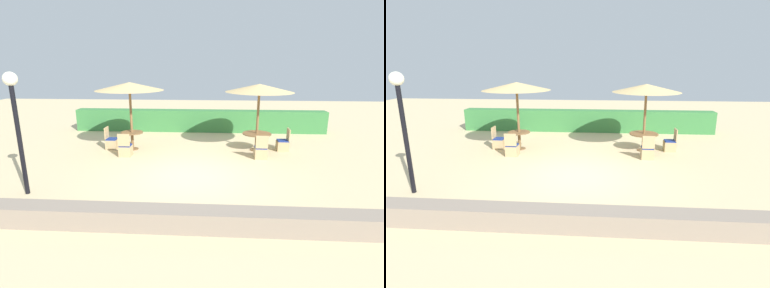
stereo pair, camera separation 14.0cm
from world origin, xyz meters
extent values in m
plane|color=#D1BA8C|center=(0.00, 0.00, 0.00)|extent=(40.00, 40.00, 0.00)
cube|color=#387A3D|center=(0.00, 6.50, 0.56)|extent=(13.00, 0.70, 1.12)
cube|color=gray|center=(0.00, -3.20, 0.24)|extent=(10.00, 0.56, 0.48)
cylinder|color=black|center=(-4.46, -1.64, 1.50)|extent=(0.12, 0.12, 3.00)
sphere|color=silver|center=(-4.46, -1.64, 3.14)|extent=(0.36, 0.36, 0.36)
cylinder|color=brown|center=(2.51, 3.08, 1.32)|extent=(0.10, 0.10, 2.64)
cone|color=tan|center=(2.51, 3.08, 2.56)|extent=(2.71, 2.71, 0.32)
cylinder|color=brown|center=(2.51, 3.08, 0.01)|extent=(0.48, 0.48, 0.03)
cylinder|color=brown|center=(2.51, 3.08, 0.34)|extent=(0.12, 0.12, 0.69)
cylinder|color=brown|center=(2.51, 3.08, 0.71)|extent=(1.17, 1.17, 0.04)
cube|color=tan|center=(2.52, 2.01, 0.20)|extent=(0.46, 0.46, 0.40)
cube|color=navy|center=(2.52, 2.01, 0.43)|extent=(0.42, 0.42, 0.05)
cube|color=tan|center=(2.52, 1.80, 0.69)|extent=(0.46, 0.04, 0.48)
cube|color=tan|center=(3.59, 3.11, 0.20)|extent=(0.46, 0.46, 0.40)
cube|color=navy|center=(3.59, 3.11, 0.43)|extent=(0.42, 0.42, 0.05)
cube|color=tan|center=(3.80, 3.11, 0.69)|extent=(0.04, 0.46, 0.48)
cylinder|color=brown|center=(-2.66, 2.90, 1.35)|extent=(0.10, 0.10, 2.70)
cone|color=tan|center=(-2.66, 2.90, 2.62)|extent=(2.75, 2.75, 0.32)
cylinder|color=brown|center=(-2.66, 2.90, 0.01)|extent=(0.48, 0.48, 0.03)
cylinder|color=brown|center=(-2.66, 2.90, 0.35)|extent=(0.12, 0.12, 0.70)
cylinder|color=brown|center=(-2.66, 2.90, 0.72)|extent=(0.91, 0.91, 0.04)
cube|color=tan|center=(-3.54, 2.92, 0.20)|extent=(0.46, 0.46, 0.40)
cube|color=navy|center=(-3.54, 2.92, 0.43)|extent=(0.42, 0.42, 0.05)
cube|color=tan|center=(-3.75, 2.92, 0.69)|extent=(0.04, 0.46, 0.48)
cube|color=tan|center=(-2.68, 1.97, 0.20)|extent=(0.46, 0.46, 0.40)
cube|color=navy|center=(-2.68, 1.97, 0.43)|extent=(0.42, 0.42, 0.05)
cube|color=tan|center=(-2.68, 1.76, 0.69)|extent=(0.46, 0.04, 0.48)
camera|label=1|loc=(0.63, -9.04, 3.54)|focal=28.00mm
camera|label=2|loc=(0.76, -9.03, 3.54)|focal=28.00mm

